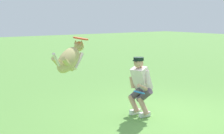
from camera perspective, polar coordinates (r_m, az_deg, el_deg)
The scene contains 5 objects.
ground_plane at distance 7.36m, azimuth 11.41°, elevation -8.44°, with size 60.00×60.00×0.00m, color #5F9642.
person at distance 7.17m, azimuth 4.92°, elevation -3.00°, with size 0.56×0.66×1.29m.
dog at distance 5.34m, azimuth -7.36°, elevation 1.44°, with size 0.90×0.67×0.55m.
frisbee_flying at distance 5.59m, azimuth -5.45°, elevation 4.95°, with size 0.26×0.26×0.02m, color #E4461E.
frisbee_held at distance 6.81m, azimuth 4.75°, elevation -4.37°, with size 0.24×0.24×0.02m, color #2C85E7.
Camera 1 is at (5.23, 4.71, 2.15)m, focal length 52.68 mm.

